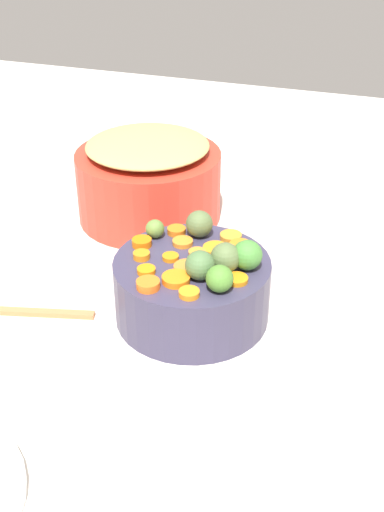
% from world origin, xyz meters
% --- Properties ---
extents(tabletop, '(2.40, 2.40, 0.02)m').
position_xyz_m(tabletop, '(0.00, 0.00, 0.01)').
color(tabletop, silver).
rests_on(tabletop, ground).
extents(serving_bowl_carrots, '(0.23, 0.23, 0.10)m').
position_xyz_m(serving_bowl_carrots, '(-0.01, -0.02, 0.07)').
color(serving_bowl_carrots, '#39354F').
rests_on(serving_bowl_carrots, tabletop).
extents(metal_pot, '(0.27, 0.27, 0.13)m').
position_xyz_m(metal_pot, '(-0.29, -0.21, 0.09)').
color(metal_pot, red).
rests_on(metal_pot, tabletop).
extents(stuffing_mound, '(0.23, 0.23, 0.03)m').
position_xyz_m(stuffing_mound, '(-0.29, -0.21, 0.17)').
color(stuffing_mound, tan).
rests_on(stuffing_mound, metal_pot).
extents(carrot_slice_0, '(0.05, 0.05, 0.01)m').
position_xyz_m(carrot_slice_0, '(0.01, -0.02, 0.12)').
color(carrot_slice_0, orange).
rests_on(carrot_slice_0, serving_bowl_carrots).
extents(carrot_slice_1, '(0.04, 0.04, 0.01)m').
position_xyz_m(carrot_slice_1, '(-0.10, 0.01, 0.12)').
color(carrot_slice_1, orange).
rests_on(carrot_slice_1, serving_bowl_carrots).
extents(carrot_slice_2, '(0.04, 0.04, 0.01)m').
position_xyz_m(carrot_slice_2, '(-0.03, -0.11, 0.12)').
color(carrot_slice_2, orange).
rests_on(carrot_slice_2, serving_bowl_carrots).
extents(carrot_slice_3, '(0.04, 0.04, 0.01)m').
position_xyz_m(carrot_slice_3, '(-0.06, -0.05, 0.12)').
color(carrot_slice_3, orange).
rests_on(carrot_slice_3, serving_bowl_carrots).
extents(carrot_slice_4, '(0.03, 0.03, 0.01)m').
position_xyz_m(carrot_slice_4, '(-0.01, -0.06, 0.12)').
color(carrot_slice_4, orange).
rests_on(carrot_slice_4, serving_bowl_carrots).
extents(carrot_slice_5, '(0.03, 0.03, 0.01)m').
position_xyz_m(carrot_slice_5, '(0.07, 0.00, 0.12)').
color(carrot_slice_5, orange).
rests_on(carrot_slice_5, serving_bowl_carrots).
extents(carrot_slice_6, '(0.03, 0.03, 0.01)m').
position_xyz_m(carrot_slice_6, '(0.00, -0.10, 0.12)').
color(carrot_slice_6, orange).
rests_on(carrot_slice_6, serving_bowl_carrots).
extents(carrot_slice_7, '(0.04, 0.04, 0.01)m').
position_xyz_m(carrot_slice_7, '(0.01, 0.05, 0.12)').
color(carrot_slice_7, orange).
rests_on(carrot_slice_7, serving_bowl_carrots).
extents(carrot_slice_8, '(0.03, 0.03, 0.01)m').
position_xyz_m(carrot_slice_8, '(-0.03, -0.02, 0.12)').
color(carrot_slice_8, orange).
rests_on(carrot_slice_8, serving_bowl_carrots).
extents(carrot_slice_9, '(0.05, 0.05, 0.01)m').
position_xyz_m(carrot_slice_9, '(-0.07, 0.03, 0.12)').
color(carrot_slice_9, orange).
rests_on(carrot_slice_9, serving_bowl_carrots).
extents(carrot_slice_10, '(0.03, 0.03, 0.01)m').
position_xyz_m(carrot_slice_10, '(-0.09, -0.07, 0.12)').
color(carrot_slice_10, orange).
rests_on(carrot_slice_10, serving_bowl_carrots).
extents(carrot_slice_11, '(0.06, 0.06, 0.01)m').
position_xyz_m(carrot_slice_11, '(0.04, -0.03, 0.12)').
color(carrot_slice_11, orange).
rests_on(carrot_slice_11, serving_bowl_carrots).
extents(carrot_slice_12, '(0.05, 0.05, 0.01)m').
position_xyz_m(carrot_slice_12, '(-0.05, 0.00, 0.12)').
color(carrot_slice_12, orange).
rests_on(carrot_slice_12, serving_bowl_carrots).
extents(carrot_slice_13, '(0.04, 0.04, 0.01)m').
position_xyz_m(carrot_slice_13, '(0.07, -0.06, 0.12)').
color(carrot_slice_13, orange).
rests_on(carrot_slice_13, serving_bowl_carrots).
extents(carrot_slice_14, '(0.04, 0.04, 0.01)m').
position_xyz_m(carrot_slice_14, '(0.03, -0.08, 0.12)').
color(carrot_slice_14, orange).
rests_on(carrot_slice_14, serving_bowl_carrots).
extents(brussels_sprout_0, '(0.04, 0.04, 0.04)m').
position_xyz_m(brussels_sprout_0, '(-0.09, -0.04, 0.14)').
color(brussels_sprout_0, '#566B3E').
rests_on(brussels_sprout_0, serving_bowl_carrots).
extents(brussels_sprout_1, '(0.04, 0.04, 0.04)m').
position_xyz_m(brussels_sprout_1, '(-0.02, 0.05, 0.14)').
color(brussels_sprout_1, '#458436').
rests_on(brussels_sprout_1, serving_bowl_carrots).
extents(brussels_sprout_2, '(0.04, 0.04, 0.04)m').
position_xyz_m(brussels_sprout_2, '(0.04, 0.03, 0.14)').
color(brussels_sprout_2, '#4B812E').
rests_on(brussels_sprout_2, serving_bowl_carrots).
extents(brussels_sprout_3, '(0.03, 0.03, 0.03)m').
position_xyz_m(brussels_sprout_3, '(-0.06, -0.10, 0.13)').
color(brussels_sprout_3, olive).
rests_on(brussels_sprout_3, serving_bowl_carrots).
extents(brussels_sprout_4, '(0.04, 0.04, 0.04)m').
position_xyz_m(brussels_sprout_4, '(0.02, 0.00, 0.14)').
color(brussels_sprout_4, '#4A6D3E').
rests_on(brussels_sprout_4, serving_bowl_carrots).
extents(brussels_sprout_5, '(0.04, 0.04, 0.04)m').
position_xyz_m(brussels_sprout_5, '(-0.01, 0.03, 0.14)').
color(brussels_sprout_5, '#566C3E').
rests_on(brussels_sprout_5, serving_bowl_carrots).
extents(dish_towel, '(0.19, 0.18, 0.01)m').
position_xyz_m(dish_towel, '(-0.51, 0.11, 0.02)').
color(dish_towel, beige).
rests_on(dish_towel, tabletop).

